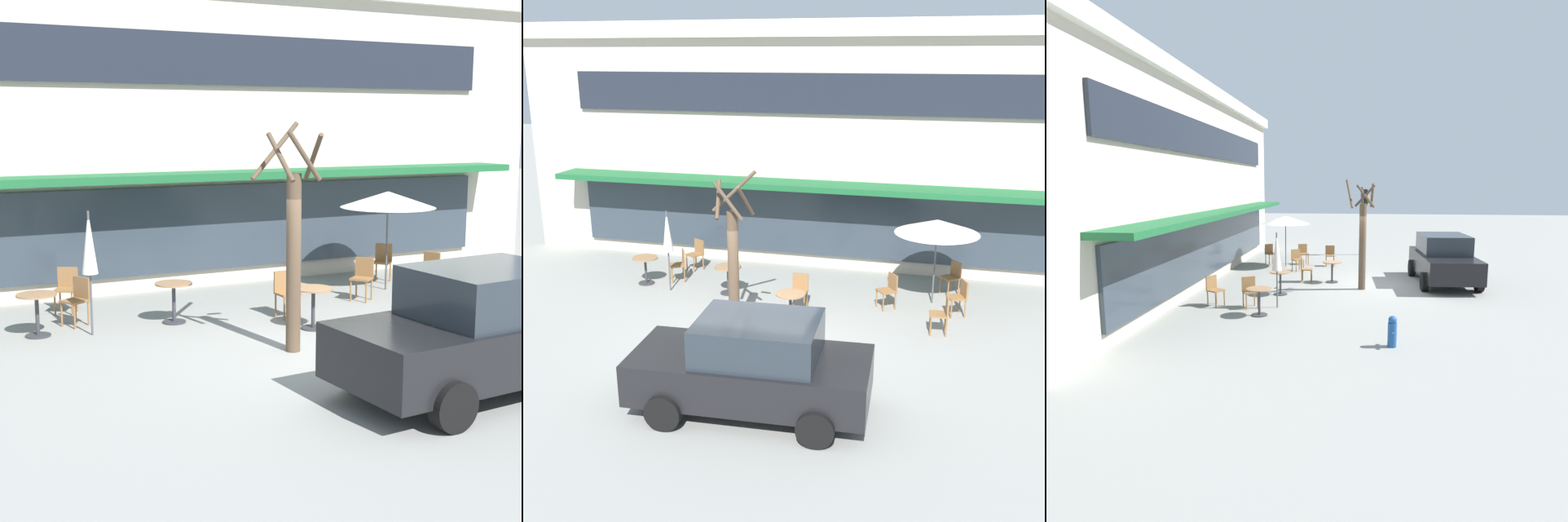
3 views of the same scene
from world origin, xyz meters
The scene contains 18 objects.
ground_plane centered at (0.00, 0.00, 0.00)m, with size 80.00×80.00×0.00m, color gray.
building_facade centered at (0.00, 9.96, 3.51)m, with size 18.72×9.10×7.01m.
cafe_table_near_wall centered at (-1.82, 3.14, 0.52)m, with size 0.70×0.70×0.76m.
cafe_table_streetside centered at (0.28, 1.60, 0.52)m, with size 0.70×0.70×0.76m.
cafe_table_by_tree centered at (-4.29, 3.29, 0.52)m, with size 0.70×0.70×0.76m.
patio_umbrella_green_folded centered at (3.46, 3.83, 2.02)m, with size 2.10×2.10×2.20m.
patio_umbrella_cream_folded centered at (-3.42, 2.96, 1.63)m, with size 0.28×0.28×2.20m.
cafe_chair_0 centered at (-3.47, 3.76, 0.53)m, with size 0.55×0.55×0.89m.
cafe_chair_1 centered at (3.75, 1.91, 0.53)m, with size 0.43×0.43×0.89m.
cafe_chair_2 centered at (-3.42, 4.85, 0.53)m, with size 0.54×0.54×0.89m.
cafe_chair_3 centered at (4.12, 3.15, 0.53)m, with size 0.52×0.52×0.89m.
cafe_chair_4 centered at (2.41, 3.19, 0.53)m, with size 0.56×0.56×0.89m.
cafe_chair_5 centered at (3.92, 4.63, 0.53)m, with size 0.56×0.56×0.89m.
cafe_chair_6 centered at (0.26, 2.60, 0.53)m, with size 0.41×0.41×0.89m.
parked_sedan centered at (0.63, -2.40, 0.88)m, with size 4.30×2.21×1.76m.
street_tree centered at (-0.73, 0.52, 1.69)m, with size 1.02×1.02×3.71m.
traffic_light_pole centered at (7.23, 0.47, 2.30)m, with size 0.26×0.44×3.40m.
fire_hydrant centered at (-6.39, -0.17, 0.35)m, with size 0.36×0.20×0.71m.
Camera 3 is at (-16.38, 0.54, 3.56)m, focal length 32.00 mm.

